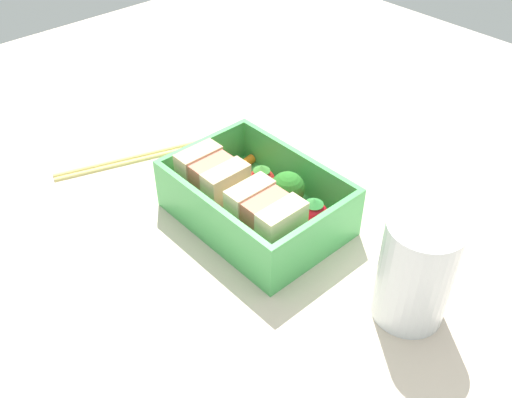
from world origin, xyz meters
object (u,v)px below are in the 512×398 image
object	(u,v)px
sandwich_center_left	(213,182)
drinking_glass	(416,271)
chopstick_pair	(139,156)
carrot_stick_far_left	(237,169)
strawberry_left	(313,215)
strawberry_far_left	(262,181)
sandwich_left	(265,219)
broccoli_floret	(287,189)

from	to	relation	value
sandwich_center_left	drinking_glass	world-z (taller)	drinking_glass
chopstick_pair	drinking_glass	bearing A→B (deg)	-172.75
sandwich_center_left	carrot_stick_far_left	xyz separation A→B (cm)	(2.34, -5.14, -2.18)
strawberry_left	chopstick_pair	world-z (taller)	strawberry_left
sandwich_center_left	carrot_stick_far_left	distance (cm)	6.05
chopstick_pair	drinking_glass	distance (cm)	35.76
sandwich_center_left	strawberry_left	size ratio (longest dim) A/B	1.75
strawberry_far_left	chopstick_pair	distance (cm)	16.74
carrot_stick_far_left	chopstick_pair	distance (cm)	12.61
strawberry_far_left	chopstick_pair	size ratio (longest dim) A/B	0.19
sandwich_left	strawberry_far_left	size ratio (longest dim) A/B	1.80
broccoli_floret	drinking_glass	distance (cm)	16.09
sandwich_center_left	drinking_glass	xyz separation A→B (cm)	(-21.68, -3.90, 1.08)
sandwich_center_left	carrot_stick_far_left	world-z (taller)	sandwich_center_left
strawberry_left	chopstick_pair	bearing A→B (deg)	12.67
carrot_stick_far_left	strawberry_left	bearing A→B (deg)	177.59
carrot_stick_far_left	drinking_glass	size ratio (longest dim) A/B	0.54
sandwich_left	sandwich_center_left	xyz separation A→B (cm)	(7.82, 0.00, 0.00)
strawberry_left	strawberry_far_left	xyz separation A→B (cm)	(7.44, -0.06, -0.06)
strawberry_far_left	carrot_stick_far_left	size ratio (longest dim) A/B	0.68
sandwich_center_left	broccoli_floret	distance (cm)	7.60
sandwich_left	drinking_glass	xyz separation A→B (cm)	(-13.86, -3.90, 1.08)
strawberry_far_left	carrot_stick_far_left	bearing A→B (deg)	-5.56
carrot_stick_far_left	sandwich_left	bearing A→B (deg)	153.17
strawberry_left	chopstick_pair	distance (cm)	23.86
sandwich_center_left	chopstick_pair	size ratio (longest dim) A/B	0.34
sandwich_left	sandwich_center_left	bearing A→B (deg)	0.00
sandwich_left	drinking_glass	world-z (taller)	drinking_glass
sandwich_left	strawberry_far_left	world-z (taller)	sandwich_left
strawberry_left	sandwich_left	bearing A→B (deg)	68.50
sandwich_left	strawberry_far_left	bearing A→B (deg)	-39.90
strawberry_far_left	carrot_stick_far_left	xyz separation A→B (cm)	(4.54, -0.44, -1.11)
sandwich_center_left	drinking_glass	bearing A→B (deg)	-169.80
strawberry_left	drinking_glass	world-z (taller)	drinking_glass
drinking_glass	broccoli_floret	bearing A→B (deg)	-4.00
broccoli_floret	strawberry_far_left	world-z (taller)	broccoli_floret
drinking_glass	carrot_stick_far_left	bearing A→B (deg)	-2.94
broccoli_floret	chopstick_pair	bearing A→B (deg)	16.25
strawberry_left	drinking_glass	xyz separation A→B (cm)	(-12.03, 0.73, 2.10)
strawberry_far_left	drinking_glass	world-z (taller)	drinking_glass
carrot_stick_far_left	drinking_glass	distance (cm)	24.27
sandwich_left	carrot_stick_far_left	bearing A→B (deg)	-26.83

